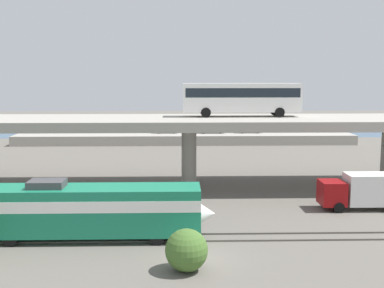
{
  "coord_description": "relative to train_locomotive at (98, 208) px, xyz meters",
  "views": [
    {
      "loc": [
        -1.02,
        -28.79,
        11.17
      ],
      "look_at": [
        0.45,
        25.38,
        3.66
      ],
      "focal_mm": 45.83,
      "sensor_mm": 36.0,
      "label": 1
    }
  ],
  "objects": [
    {
      "name": "parked_car_6",
      "position": [
        21.48,
        52.95,
        0.16
      ],
      "size": [
        4.57,
        1.91,
        1.5
      ],
      "rotation": [
        0.0,
        0.0,
        3.14
      ],
      "color": "navy",
      "rests_on": "pier_parking_lot"
    },
    {
      "name": "shrub_right",
      "position": [
        5.97,
        -5.74,
        -0.95
      ],
      "size": [
        2.49,
        2.49,
        2.49
      ],
      "primitive_type": "sphere",
      "color": "#43682B",
      "rests_on": "ground_plane"
    },
    {
      "name": "parked_car_0",
      "position": [
        13.87,
        52.3,
        0.16
      ],
      "size": [
        4.43,
        1.97,
        1.5
      ],
      "rotation": [
        0.0,
        0.0,
        3.14
      ],
      "color": "#515459",
      "rests_on": "pier_parking_lot"
    },
    {
      "name": "service_truck_west",
      "position": [
        21.05,
        7.15,
        -0.55
      ],
      "size": [
        6.8,
        2.46,
        3.04
      ],
      "rotation": [
        0.0,
        0.0,
        3.14
      ],
      "color": "maroon",
      "rests_on": "ground_plane"
    },
    {
      "name": "parked_car_5",
      "position": [
        11.05,
        50.07,
        0.16
      ],
      "size": [
        4.56,
        1.98,
        1.5
      ],
      "color": "#515459",
      "rests_on": "pier_parking_lot"
    },
    {
      "name": "harbor_water",
      "position": [
        6.57,
        74.0,
        -2.19
      ],
      "size": [
        140.0,
        36.0,
        0.01
      ],
      "primitive_type": "cube",
      "color": "#385B7A",
      "rests_on": "ground_plane"
    },
    {
      "name": "pier_parking_lot",
      "position": [
        6.57,
        51.0,
        -1.4
      ],
      "size": [
        56.35,
        10.96,
        1.58
      ],
      "primitive_type": "cube",
      "color": "#9E998E",
      "rests_on": "ground_plane"
    },
    {
      "name": "parked_car_3",
      "position": [
        17.65,
        50.14,
        0.16
      ],
      "size": [
        4.29,
        1.89,
        1.5
      ],
      "rotation": [
        0.0,
        0.0,
        3.14
      ],
      "color": "silver",
      "rests_on": "pier_parking_lot"
    },
    {
      "name": "transit_bus_on_overpass",
      "position": [
        12.0,
        17.37,
        6.93
      ],
      "size": [
        12.0,
        2.68,
        3.4
      ],
      "color": "silver",
      "rests_on": "highway_overpass"
    },
    {
      "name": "parked_car_1",
      "position": [
        -16.74,
        51.88,
        0.16
      ],
      "size": [
        4.05,
        1.96,
        1.5
      ],
      "rotation": [
        0.0,
        0.0,
        3.14
      ],
      "color": "#B7B7BC",
      "rests_on": "pier_parking_lot"
    },
    {
      "name": "ground_plane",
      "position": [
        6.57,
        -4.0,
        -2.19
      ],
      "size": [
        260.0,
        260.0,
        0.0
      ],
      "primitive_type": "plane",
      "color": "#605B54"
    },
    {
      "name": "train_locomotive",
      "position": [
        0.0,
        0.0,
        0.0
      ],
      "size": [
        16.61,
        3.04,
        4.18
      ],
      "color": "#197A56",
      "rests_on": "ground_plane"
    },
    {
      "name": "highway_overpass",
      "position": [
        6.57,
        16.0,
        4.15
      ],
      "size": [
        96.0,
        10.31,
        7.06
      ],
      "color": "#9E998E",
      "rests_on": "ground_plane"
    },
    {
      "name": "rail_strip_near",
      "position": [
        6.57,
        -0.75,
        -2.13
      ],
      "size": [
        110.0,
        0.12,
        0.12
      ],
      "primitive_type": "cube",
      "color": "#59544C",
      "rests_on": "ground_plane"
    },
    {
      "name": "parked_car_2",
      "position": [
        -3.28,
        53.01,
        0.16
      ],
      "size": [
        4.16,
        2.0,
        1.5
      ],
      "rotation": [
        0.0,
        0.0,
        3.14
      ],
      "color": "silver",
      "rests_on": "pier_parking_lot"
    },
    {
      "name": "rail_strip_far",
      "position": [
        6.57,
        0.75,
        -2.13
      ],
      "size": [
        110.0,
        0.12,
        0.12
      ],
      "primitive_type": "cube",
      "color": "#59544C",
      "rests_on": "ground_plane"
    },
    {
      "name": "parked_car_4",
      "position": [
        3.37,
        50.32,
        0.16
      ],
      "size": [
        4.04,
        1.91,
        1.5
      ],
      "color": "#515459",
      "rests_on": "pier_parking_lot"
    }
  ]
}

